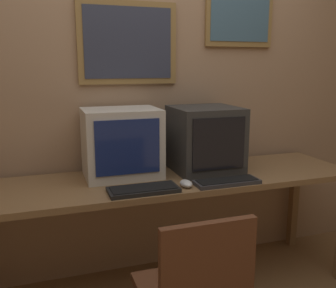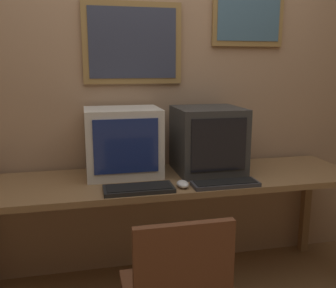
{
  "view_description": "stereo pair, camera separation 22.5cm",
  "coord_description": "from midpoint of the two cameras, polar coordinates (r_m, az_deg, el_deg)",
  "views": [
    {
      "loc": [
        -0.71,
        -1.22,
        1.43
      ],
      "look_at": [
        0.0,
        0.87,
        0.97
      ],
      "focal_mm": 40.0,
      "sensor_mm": 36.0,
      "label": 1
    },
    {
      "loc": [
        -0.49,
        -1.28,
        1.43
      ],
      "look_at": [
        0.0,
        0.87,
        0.97
      ],
      "focal_mm": 40.0,
      "sensor_mm": 36.0,
      "label": 2
    }
  ],
  "objects": [
    {
      "name": "monitor_left",
      "position": [
        2.32,
        -9.86,
        0.16
      ],
      "size": [
        0.46,
        0.36,
        0.42
      ],
      "color": "beige",
      "rests_on": "desk"
    },
    {
      "name": "keyboard_main",
      "position": [
        2.06,
        -6.93,
        -6.94
      ],
      "size": [
        0.38,
        0.17,
        0.03
      ],
      "color": "black",
      "rests_on": "desk"
    },
    {
      "name": "wall_back",
      "position": [
        2.56,
        -5.14,
        9.09
      ],
      "size": [
        8.0,
        0.08,
        2.6
      ],
      "color": "tan",
      "rests_on": "ground_plane"
    },
    {
      "name": "monitor_right",
      "position": [
        2.41,
        3.02,
        0.74
      ],
      "size": [
        0.41,
        0.41,
        0.41
      ],
      "color": "#333333",
      "rests_on": "desk"
    },
    {
      "name": "desk",
      "position": [
        2.32,
        -2.79,
        -6.83
      ],
      "size": [
        2.39,
        0.62,
        0.76
      ],
      "color": "olive",
      "rests_on": "ground_plane"
    },
    {
      "name": "keyboard_side",
      "position": [
        2.18,
        6.05,
        -5.78
      ],
      "size": [
        0.39,
        0.14,
        0.03
      ],
      "color": "#333338",
      "rests_on": "desk"
    },
    {
      "name": "mouse_near_keyboard",
      "position": [
        2.12,
        -0.27,
        -6.09
      ],
      "size": [
        0.06,
        0.1,
        0.04
      ],
      "color": "silver",
      "rests_on": "desk"
    }
  ]
}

